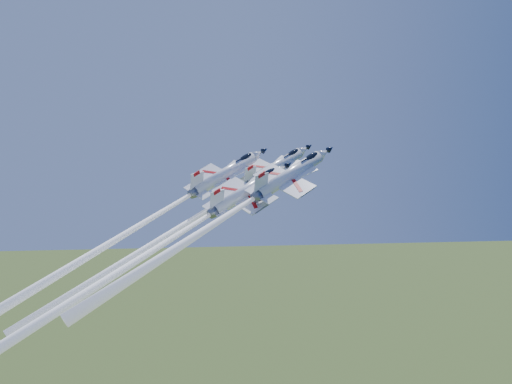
{
  "coord_description": "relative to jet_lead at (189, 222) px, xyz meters",
  "views": [
    {
      "loc": [
        -7.99,
        -99.28,
        104.95
      ],
      "look_at": [
        0.0,
        0.0,
        88.7
      ],
      "focal_mm": 40.0,
      "sensor_mm": 36.0,
      "label": 1
    }
  ],
  "objects": [
    {
      "name": "jet_lead",
      "position": [
        0.0,
        0.0,
        0.0
      ],
      "size": [
        37.56,
        30.15,
        41.48
      ],
      "rotation": [
        0.43,
        0.25,
        -0.93
      ],
      "color": "white"
    },
    {
      "name": "jet_left",
      "position": [
        -11.27,
        -2.76,
        -1.79
      ],
      "size": [
        41.05,
        33.12,
        46.42
      ],
      "rotation": [
        0.43,
        0.25,
        -0.93
      ],
      "color": "white"
    },
    {
      "name": "jet_right",
      "position": [
        5.7,
        -7.99,
        2.26
      ],
      "size": [
        33.18,
        25.9,
        32.63
      ],
      "rotation": [
        0.43,
        0.25,
        -0.93
      ],
      "color": "white"
    },
    {
      "name": "jet_slot",
      "position": [
        -9.23,
        -11.9,
        -4.39
      ],
      "size": [
        42.92,
        34.81,
        49.65
      ],
      "rotation": [
        0.43,
        0.25,
        -0.93
      ],
      "color": "white"
    }
  ]
}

